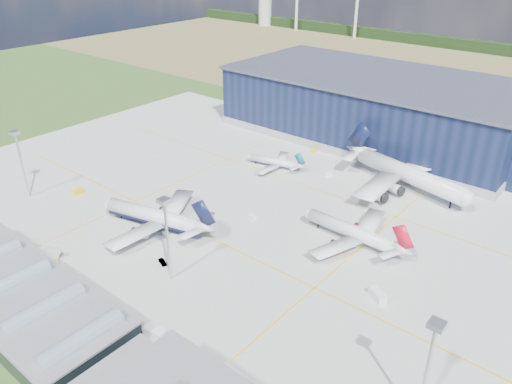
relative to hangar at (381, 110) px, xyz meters
The scene contains 24 objects.
ground 95.56m from the hangar, 91.70° to the right, with size 600.00×600.00×0.00m, color #305921.
apron 85.64m from the hangar, 91.90° to the right, with size 220.00×160.00×0.08m.
farmland 125.76m from the hangar, 91.29° to the left, with size 600.00×220.00×0.01m, color olive.
treeline 205.36m from the hangar, 90.78° to the left, with size 600.00×8.00×8.00m, color black.
hangar is the anchor object (origin of this frame).
glass_concourse 155.28m from the hangar, 93.42° to the right, with size 78.00×23.00×8.60m.
light_mast_west 139.77m from the hangar, 116.71° to the right, with size 2.60×2.60×23.00m.
light_mast_center 125.07m from the hangar, 86.70° to the right, with size 2.60×2.60×23.00m.
light_mast_east 144.23m from the hangar, 59.95° to the right, with size 2.60×2.60×23.00m.
airliner_navy 112.42m from the hangar, 97.85° to the right, with size 39.65×38.78×12.93m, color silver, non-canonical shape.
airliner_red 87.79m from the hangar, 67.73° to the right, with size 34.95×34.19×11.40m, color silver, non-canonical shape.
airliner_widebody 51.02m from the hangar, 51.48° to the right, with size 53.02×51.87×17.29m, color silver, non-canonical shape.
airliner_regional 57.20m from the hangar, 104.75° to the right, with size 23.73×23.21×7.74m, color silver, non-canonical shape.
gse_tug_a 125.15m from the hangar, 114.64° to the right, with size 2.24×3.66×1.53m, color yellow.
gse_tug_b 142.76m from the hangar, 98.43° to the right, with size 2.05×3.08×1.33m, color yellow.
gse_van_a 145.43m from the hangar, 73.74° to the right, with size 2.49×5.70×2.49m, color white.
gse_cart_a 49.71m from the hangar, 83.91° to the right, with size 2.05×3.08×1.33m, color white.
gse_van_b 111.64m from the hangar, 62.68° to the right, with size 2.31×5.03×2.31m, color white.
gse_tug_c 36.35m from the hangar, 108.80° to the right, with size 1.82×2.91×1.27m, color yellow.
gse_cart_b 89.39m from the hangar, 87.64° to the right, with size 1.81×2.71×1.17m, color white.
gse_van_c 142.61m from the hangar, 81.87° to the right, with size 2.45×5.09×2.45m, color white.
airstair 142.30m from the hangar, 99.49° to the right, with size 1.95×4.86×3.11m, color white.
car_a 144.08m from the hangar, 83.76° to the right, with size 1.35×3.36×1.14m, color #99999E.
car_b 122.38m from the hangar, 89.76° to the right, with size 1.18×3.39×1.12m, color #99999E.
Camera 1 is at (91.41, -94.77, 77.36)m, focal length 35.00 mm.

